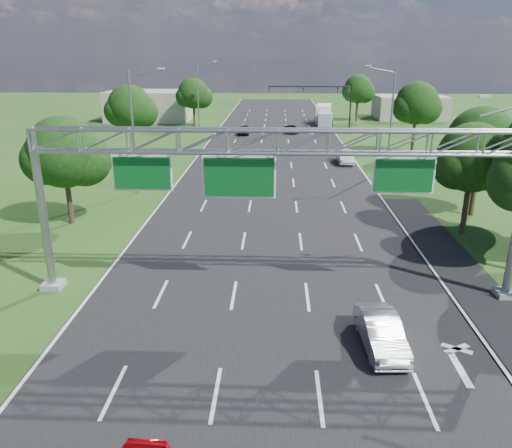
# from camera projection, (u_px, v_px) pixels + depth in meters

# --- Properties ---
(ground) EXTENTS (220.00, 220.00, 0.00)m
(ground) POSITION_uv_depth(u_px,v_px,m) (273.00, 194.00, 41.84)
(ground) COLOR #1F4514
(ground) RESTS_ON ground
(road) EXTENTS (18.00, 180.00, 0.02)m
(road) POSITION_uv_depth(u_px,v_px,m) (273.00, 194.00, 41.84)
(road) COLOR black
(road) RESTS_ON ground
(road_flare) EXTENTS (3.00, 30.00, 0.02)m
(road_flare) POSITION_uv_depth(u_px,v_px,m) (464.00, 278.00, 26.33)
(road_flare) COLOR black
(road_flare) RESTS_ON ground
(sign_gantry) EXTENTS (23.50, 1.00, 9.56)m
(sign_gantry) POSITION_uv_depth(u_px,v_px,m) (279.00, 155.00, 22.58)
(sign_gantry) COLOR gray
(sign_gantry) RESTS_ON ground
(traffic_signal) EXTENTS (12.21, 0.24, 7.00)m
(traffic_signal) POSITION_uv_depth(u_px,v_px,m) (327.00, 97.00, 72.94)
(traffic_signal) COLOR black
(traffic_signal) RESTS_ON ground
(streetlight_l_near) EXTENTS (2.97, 0.22, 10.16)m
(streetlight_l_near) POSITION_uv_depth(u_px,v_px,m) (135.00, 127.00, 40.47)
(streetlight_l_near) COLOR gray
(streetlight_l_near) RESTS_ON ground
(streetlight_l_far) EXTENTS (2.97, 0.22, 10.16)m
(streetlight_l_far) POSITION_uv_depth(u_px,v_px,m) (199.00, 93.00, 73.53)
(streetlight_l_far) COLOR gray
(streetlight_l_far) RESTS_ON ground
(streetlight_r_mid) EXTENTS (2.97, 0.22, 10.16)m
(streetlight_r_mid) POSITION_uv_depth(u_px,v_px,m) (390.00, 114.00, 49.04)
(streetlight_r_mid) COLOR gray
(streetlight_r_mid) RESTS_ON ground
(tree_verge_la) EXTENTS (5.76, 4.80, 7.40)m
(tree_verge_la) POSITION_uv_depth(u_px,v_px,m) (65.00, 156.00, 33.31)
(tree_verge_la) COLOR #2D2116
(tree_verge_la) RESTS_ON ground
(tree_verge_lb) EXTENTS (5.76, 4.80, 8.06)m
(tree_verge_lb) POSITION_uv_depth(u_px,v_px,m) (131.00, 109.00, 54.91)
(tree_verge_lb) COLOR #2D2116
(tree_verge_lb) RESTS_ON ground
(tree_verge_lc) EXTENTS (5.76, 4.80, 7.62)m
(tree_verge_lc) POSITION_uv_depth(u_px,v_px,m) (194.00, 95.00, 78.55)
(tree_verge_lc) COLOR #2D2116
(tree_verge_lc) RESTS_ON ground
(tree_verge_rd) EXTENTS (5.76, 4.80, 8.28)m
(tree_verge_rd) POSITION_uv_depth(u_px,v_px,m) (417.00, 105.00, 56.43)
(tree_verge_rd) COLOR #2D2116
(tree_verge_rd) RESTS_ON ground
(tree_verge_re) EXTENTS (5.76, 4.80, 7.84)m
(tree_verge_re) POSITION_uv_depth(u_px,v_px,m) (359.00, 90.00, 84.99)
(tree_verge_re) COLOR #2D2116
(tree_verge_re) RESTS_ON ground
(building_left) EXTENTS (14.00, 10.00, 5.00)m
(building_left) POSITION_uv_depth(u_px,v_px,m) (150.00, 106.00, 87.23)
(building_left) COLOR gray
(building_left) RESTS_ON ground
(building_right) EXTENTS (12.00, 9.00, 4.00)m
(building_right) POSITION_uv_depth(u_px,v_px,m) (410.00, 107.00, 89.39)
(building_right) COLOR gray
(building_right) RESTS_ON ground
(silver_sedan) EXTENTS (1.69, 4.17, 1.35)m
(silver_sedan) POSITION_uv_depth(u_px,v_px,m) (381.00, 332.00, 19.96)
(silver_sedan) COLOR #ACB2B8
(silver_sedan) RESTS_ON ground
(car_queue_b) EXTENTS (2.22, 4.16, 1.11)m
(car_queue_b) POSITION_uv_depth(u_px,v_px,m) (291.00, 129.00, 73.79)
(car_queue_b) COLOR black
(car_queue_b) RESTS_ON ground
(car_queue_c) EXTENTS (1.66, 3.94, 1.33)m
(car_queue_c) POSITION_uv_depth(u_px,v_px,m) (244.00, 130.00, 72.23)
(car_queue_c) COLOR black
(car_queue_c) RESTS_ON ground
(car_queue_d) EXTENTS (1.51, 4.22, 1.39)m
(car_queue_d) POSITION_uv_depth(u_px,v_px,m) (345.00, 157.00, 53.56)
(car_queue_d) COLOR silver
(car_queue_d) RESTS_ON ground
(box_truck) EXTENTS (3.03, 8.25, 3.03)m
(box_truck) POSITION_uv_depth(u_px,v_px,m) (324.00, 115.00, 82.77)
(box_truck) COLOR white
(box_truck) RESTS_ON ground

